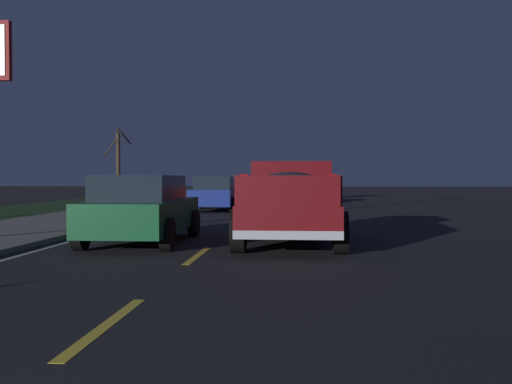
# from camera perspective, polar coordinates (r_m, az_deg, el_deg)

# --- Properties ---
(ground) EXTENTS (144.00, 144.00, 0.00)m
(ground) POSITION_cam_1_polar(r_m,az_deg,el_deg) (28.18, 0.39, -1.61)
(ground) COLOR black
(sidewalk_shoulder) EXTENTS (108.00, 4.00, 0.12)m
(sidewalk_shoulder) POSITION_cam_1_polar(r_m,az_deg,el_deg) (29.13, -10.87, -1.42)
(sidewalk_shoulder) COLOR slate
(sidewalk_shoulder) RESTS_ON ground
(grass_verge) EXTENTS (108.00, 6.00, 0.01)m
(grass_verge) POSITION_cam_1_polar(r_m,az_deg,el_deg) (30.82, -19.88, -1.43)
(grass_verge) COLOR #1E3819
(grass_verge) RESTS_ON ground
(lane_markings) EXTENTS (108.00, 3.54, 0.01)m
(lane_markings) POSITION_cam_1_polar(r_m,az_deg,el_deg) (30.70, -4.00, -1.36)
(lane_markings) COLOR yellow
(lane_markings) RESTS_ON ground
(pickup_truck) EXTENTS (5.43, 2.31, 1.87)m
(pickup_truck) POSITION_cam_1_polar(r_m,az_deg,el_deg) (13.08, 3.51, -0.80)
(pickup_truck) COLOR maroon
(pickup_truck) RESTS_ON ground
(sedan_blue) EXTENTS (4.41, 2.04, 1.54)m
(sedan_blue) POSITION_cam_1_polar(r_m,az_deg,el_deg) (25.84, -3.98, -0.14)
(sedan_blue) COLOR navy
(sedan_blue) RESTS_ON ground
(sedan_green) EXTENTS (4.41, 2.04, 1.54)m
(sedan_green) POSITION_cam_1_polar(r_m,az_deg,el_deg) (13.30, -11.24, -1.63)
(sedan_green) COLOR #14592D
(sedan_green) RESTS_ON ground
(sedan_red) EXTENTS (4.45, 2.10, 1.54)m
(sedan_red) POSITION_cam_1_polar(r_m,az_deg,el_deg) (33.62, 4.14, 0.22)
(sedan_red) COLOR maroon
(sedan_red) RESTS_ON ground
(bare_tree_far) EXTENTS (1.69, 1.47, 4.89)m
(bare_tree_far) POSITION_cam_1_polar(r_m,az_deg,el_deg) (39.62, -13.55, 2.76)
(bare_tree_far) COLOR #423323
(bare_tree_far) RESTS_ON ground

